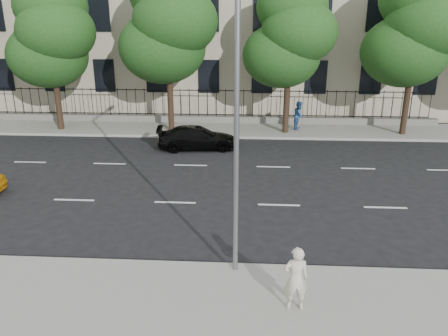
% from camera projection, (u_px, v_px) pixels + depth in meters
% --- Properties ---
extents(ground, '(120.00, 120.00, 0.00)m').
position_uv_depth(ground, '(163.00, 233.00, 14.53)').
color(ground, black).
rests_on(ground, ground).
extents(near_sidewalk, '(60.00, 4.00, 0.15)m').
position_uv_depth(near_sidewalk, '(131.00, 306.00, 10.73)').
color(near_sidewalk, gray).
rests_on(near_sidewalk, ground).
extents(far_sidewalk, '(60.00, 4.00, 0.15)m').
position_uv_depth(far_sidewalk, '(205.00, 129.00, 27.71)').
color(far_sidewalk, gray).
rests_on(far_sidewalk, ground).
extents(lane_markings, '(49.60, 4.62, 0.01)m').
position_uv_depth(lane_markings, '(184.00, 182.00, 19.01)').
color(lane_markings, silver).
rests_on(lane_markings, ground).
extents(iron_fence, '(30.00, 0.50, 2.20)m').
position_uv_depth(iron_fence, '(208.00, 114.00, 29.13)').
color(iron_fence, slate).
rests_on(iron_fence, far_sidewalk).
extents(street_light, '(0.25, 3.32, 8.05)m').
position_uv_depth(street_light, '(238.00, 86.00, 11.04)').
color(street_light, slate).
rests_on(street_light, near_sidewalk).
extents(tree_b, '(5.53, 5.12, 8.97)m').
position_uv_depth(tree_b, '(52.00, 34.00, 25.73)').
color(tree_b, '#382619').
rests_on(tree_b, far_sidewalk).
extents(tree_c, '(5.89, 5.50, 9.80)m').
position_uv_depth(tree_c, '(169.00, 24.00, 25.15)').
color(tree_c, '#382619').
rests_on(tree_c, far_sidewalk).
extents(tree_d, '(5.34, 4.94, 8.84)m').
position_uv_depth(tree_d, '(290.00, 35.00, 24.94)').
color(tree_d, '#382619').
rests_on(tree_d, far_sidewalk).
extents(tree_e, '(5.71, 5.31, 9.46)m').
position_uv_depth(tree_e, '(416.00, 28.00, 24.42)').
color(tree_e, '#382619').
rests_on(tree_e, far_sidewalk).
extents(black_sedan, '(4.50, 2.28, 1.25)m').
position_uv_depth(black_sedan, '(197.00, 138.00, 23.58)').
color(black_sedan, black).
rests_on(black_sedan, ground).
extents(woman_near, '(0.62, 0.42, 1.64)m').
position_uv_depth(woman_near, '(296.00, 278.00, 10.27)').
color(woman_near, beige).
rests_on(woman_near, near_sidewalk).
extents(pedestrian_far, '(0.87, 1.00, 1.74)m').
position_uv_depth(pedestrian_far, '(299.00, 115.00, 27.10)').
color(pedestrian_far, navy).
rests_on(pedestrian_far, far_sidewalk).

